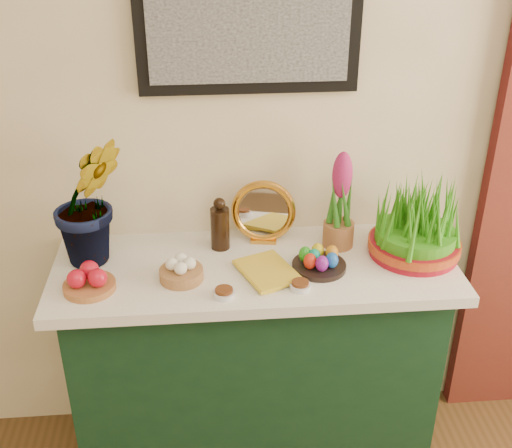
% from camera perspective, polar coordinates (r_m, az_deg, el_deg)
% --- Properties ---
extents(sideboard, '(1.30, 0.45, 0.85)m').
position_cam_1_polar(sideboard, '(2.52, -0.10, -12.49)').
color(sideboard, '#12311B').
rests_on(sideboard, ground).
extents(tablecloth, '(1.40, 0.55, 0.04)m').
position_cam_1_polar(tablecloth, '(2.25, -0.11, -3.88)').
color(tablecloth, white).
rests_on(tablecloth, sideboard).
extents(hyacinth_green, '(0.37, 0.35, 0.60)m').
position_cam_1_polar(hyacinth_green, '(2.19, -14.81, 3.70)').
color(hyacinth_green, '#2B711C').
rests_on(hyacinth_green, tablecloth).
extents(apple_bowl, '(0.19, 0.19, 0.09)m').
position_cam_1_polar(apple_bowl, '(2.15, -14.66, -4.84)').
color(apple_bowl, '#A05F31').
rests_on(apple_bowl, tablecloth).
extents(garlic_basket, '(0.17, 0.17, 0.08)m').
position_cam_1_polar(garlic_basket, '(2.15, -6.67, -4.13)').
color(garlic_basket, '#A67243').
rests_on(garlic_basket, tablecloth).
extents(vinegar_cruet, '(0.07, 0.07, 0.20)m').
position_cam_1_polar(vinegar_cruet, '(2.29, -3.22, -0.19)').
color(vinegar_cruet, black).
rests_on(vinegar_cruet, tablecloth).
extents(mirror, '(0.24, 0.09, 0.24)m').
position_cam_1_polar(mirror, '(2.33, 0.67, 1.05)').
color(mirror, gold).
rests_on(mirror, tablecloth).
extents(book, '(0.22, 0.25, 0.03)m').
position_cam_1_polar(book, '(2.14, -0.92, -4.71)').
color(book, gold).
rests_on(book, tablecloth).
extents(spice_dish_left, '(0.07, 0.07, 0.03)m').
position_cam_1_polar(spice_dish_left, '(2.07, -2.86, -6.14)').
color(spice_dish_left, silver).
rests_on(spice_dish_left, tablecloth).
extents(spice_dish_right, '(0.07, 0.07, 0.03)m').
position_cam_1_polar(spice_dish_right, '(2.10, 3.95, -5.47)').
color(spice_dish_right, silver).
rests_on(spice_dish_right, tablecloth).
extents(egg_plate, '(0.20, 0.20, 0.08)m').
position_cam_1_polar(egg_plate, '(2.20, 5.62, -3.30)').
color(egg_plate, black).
rests_on(egg_plate, tablecloth).
extents(hyacinth_pink, '(0.11, 0.11, 0.37)m').
position_cam_1_polar(hyacinth_pink, '(2.29, 7.50, 1.70)').
color(hyacinth_pink, '#9C6238').
rests_on(hyacinth_pink, tablecloth).
extents(wheatgrass_sabzeh, '(0.33, 0.33, 0.27)m').
position_cam_1_polar(wheatgrass_sabzeh, '(2.30, 14.09, -0.10)').
color(wheatgrass_sabzeh, maroon).
rests_on(wheatgrass_sabzeh, tablecloth).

